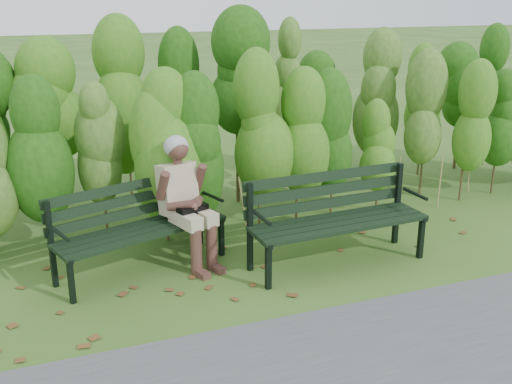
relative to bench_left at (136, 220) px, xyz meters
name	(u,v)px	position (x,y,z in m)	size (l,w,h in m)	color
ground	(268,270)	(1.24, -0.55, -0.52)	(80.00, 80.00, 0.00)	#335618
hedge_band	(214,118)	(1.24, 1.31, 0.73)	(11.04, 1.67, 2.42)	#47381E
leaf_litter	(246,278)	(0.97, -0.65, -0.52)	(5.76, 2.25, 0.01)	brown
bench_left	(136,220)	(0.00, 0.00, 0.00)	(1.87, 1.11, 0.89)	black
bench_right	(334,211)	(1.98, -0.56, 0.03)	(1.92, 0.71, 0.95)	black
seated_woman	(185,194)	(0.52, -0.02, 0.23)	(0.61, 0.86, 1.35)	#B8AE8C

